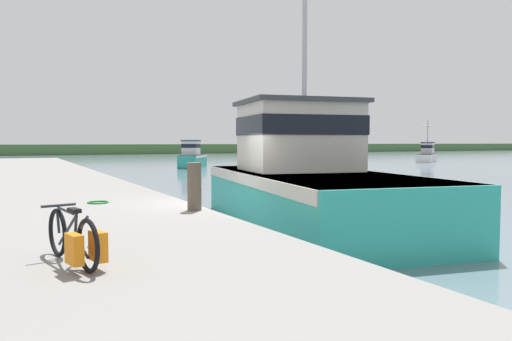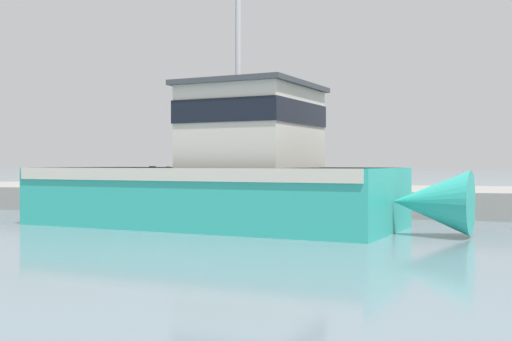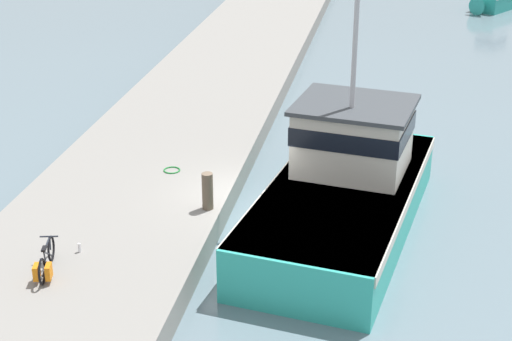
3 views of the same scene
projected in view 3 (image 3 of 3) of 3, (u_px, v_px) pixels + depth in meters
The scene contains 7 objects.
ground_plane at pixel (251, 220), 22.85m from camera, with size 320.00×320.00×0.00m, color slate.
dock_pier at pixel (131, 198), 23.30m from camera, with size 5.98×80.00×0.76m, color gray.
fishing_boat_main at pixel (346, 185), 22.15m from camera, with size 5.23×11.04×8.01m.
bicycle_touring at pixel (45, 263), 18.51m from camera, with size 0.67×1.69×0.71m.
mooring_post at pixel (208, 191), 21.64m from camera, with size 0.31×0.31×1.07m, color brown.
hose_coil at pixel (172, 170), 24.22m from camera, with size 0.52×0.52×0.04m, color #197A2D.
water_bottle_on_curb at pixel (79, 248), 19.59m from camera, with size 0.07×0.07×0.24m, color silver.
Camera 3 is at (3.81, -19.93, 10.59)m, focal length 55.00 mm.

